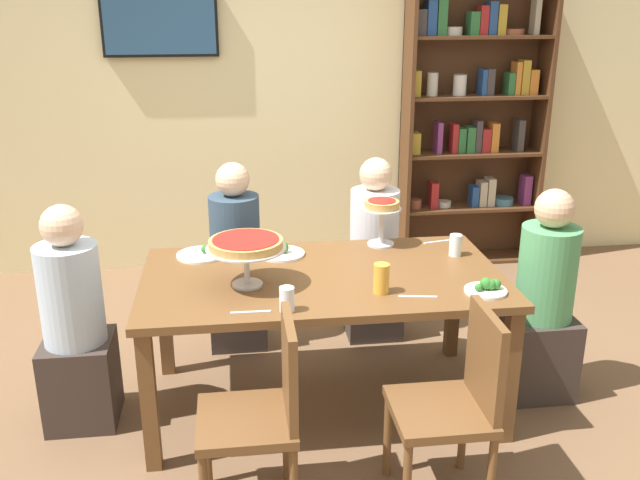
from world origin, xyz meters
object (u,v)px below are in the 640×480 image
at_px(chair_near_left, 263,408).
at_px(beer_glass_amber_tall, 381,279).
at_px(bookshelf, 473,118).
at_px(salad_plate_near_diner, 282,252).
at_px(television, 160,22).
at_px(salad_plate_spare, 487,288).
at_px(deep_dish_pizza_stand, 246,246).
at_px(cutlery_fork_near, 418,297).
at_px(diner_far_left, 236,268).
at_px(water_glass_clear_spare, 456,245).
at_px(cutlery_knife_near, 438,242).
at_px(water_glass_clear_near, 240,244).
at_px(diner_far_right, 374,261).
at_px(diner_head_east, 543,309).
at_px(personal_pizza_stand, 382,211).
at_px(chair_near_right, 457,398).
at_px(salad_plate_far_diner, 203,253).
at_px(dining_table, 323,289).
at_px(diner_head_west, 75,333).
at_px(cutlery_fork_far, 251,312).
at_px(water_glass_clear_far, 287,299).

relative_size(chair_near_left, beer_glass_amber_tall, 6.06).
distance_m(bookshelf, salad_plate_near_diner, 2.39).
relative_size(television, salad_plate_spare, 4.11).
relative_size(deep_dish_pizza_stand, cutlery_fork_near, 2.12).
height_order(diner_far_left, deep_dish_pizza_stand, diner_far_left).
height_order(television, water_glass_clear_spare, television).
relative_size(beer_glass_amber_tall, cutlery_knife_near, 0.80).
height_order(beer_glass_amber_tall, water_glass_clear_near, beer_glass_amber_tall).
xyz_separation_m(diner_far_right, cutlery_fork_near, (-0.03, -1.12, 0.25)).
bearing_deg(diner_head_east, personal_pizza_stand, -28.23).
relative_size(chair_near_right, salad_plate_near_diner, 3.51).
bearing_deg(salad_plate_spare, salad_plate_far_diner, 153.75).
bearing_deg(bookshelf, water_glass_clear_spare, -111.08).
relative_size(chair_near_right, deep_dish_pizza_stand, 2.28).
relative_size(chair_near_left, deep_dish_pizza_stand, 2.28).
bearing_deg(cutlery_fork_near, diner_far_left, 136.94).
xyz_separation_m(dining_table, personal_pizza_stand, (0.38, 0.40, 0.28)).
xyz_separation_m(diner_head_west, cutlery_fork_far, (0.86, -0.40, 0.25)).
height_order(personal_pizza_stand, beer_glass_amber_tall, personal_pizza_stand).
relative_size(deep_dish_pizza_stand, personal_pizza_stand, 1.47).
bearing_deg(cutlery_fork_far, diner_head_east, 14.27).
height_order(dining_table, television, television).
bearing_deg(cutlery_knife_near, diner_far_left, -29.99).
distance_m(chair_near_left, personal_pizza_stand, 1.44).
height_order(deep_dish_pizza_stand, water_glass_clear_spare, deep_dish_pizza_stand).
height_order(diner_far_left, water_glass_clear_far, diner_far_left).
height_order(salad_plate_far_diner, cutlery_knife_near, salad_plate_far_diner).
bearing_deg(cutlery_fork_far, salad_plate_spare, 5.10).
height_order(salad_plate_spare, cutlery_fork_far, salad_plate_spare).
bearing_deg(salad_plate_near_diner, salad_plate_far_diner, 174.62).
distance_m(personal_pizza_stand, cutlery_fork_far, 1.11).
relative_size(beer_glass_amber_tall, cutlery_fork_far, 0.80).
relative_size(dining_table, cutlery_fork_far, 10.01).
relative_size(salad_plate_spare, water_glass_clear_far, 1.76).
bearing_deg(deep_dish_pizza_stand, water_glass_clear_near, 92.89).
distance_m(chair_near_right, water_glass_clear_far, 0.84).
bearing_deg(diner_head_west, dining_table, -0.34).
relative_size(diner_head_west, diner_far_left, 1.00).
xyz_separation_m(salad_plate_near_diner, salad_plate_far_diner, (-0.42, 0.04, 0.00)).
bearing_deg(diner_head_west, cutlery_fork_far, -25.28).
height_order(salad_plate_far_diner, water_glass_clear_far, water_glass_clear_far).
relative_size(salad_plate_far_diner, water_glass_clear_near, 2.67).
bearing_deg(chair_near_right, cutlery_knife_near, -12.22).
height_order(personal_pizza_stand, cutlery_fork_near, personal_pizza_stand).
distance_m(water_glass_clear_far, cutlery_knife_near, 1.23).
height_order(salad_plate_spare, water_glass_clear_near, water_glass_clear_near).
xyz_separation_m(diner_far_left, salad_plate_near_diner, (0.25, -0.46, 0.26)).
distance_m(salad_plate_near_diner, cutlery_fork_near, 0.86).
xyz_separation_m(salad_plate_spare, water_glass_clear_near, (-1.14, 0.70, 0.03)).
bearing_deg(diner_far_left, diner_head_west, -46.39).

